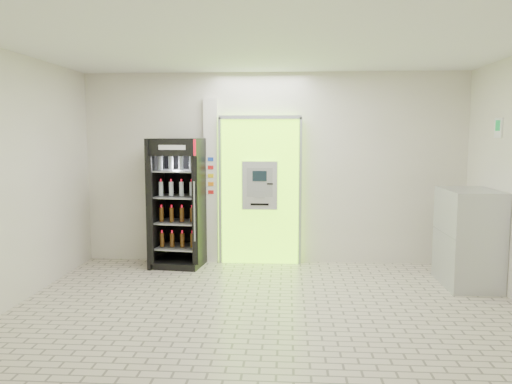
{
  "coord_description": "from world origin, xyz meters",
  "views": [
    {
      "loc": [
        0.23,
        -5.37,
        2.02
      ],
      "look_at": [
        -0.19,
        1.2,
        1.27
      ],
      "focal_mm": 35.0,
      "sensor_mm": 36.0,
      "label": 1
    }
  ],
  "objects": [
    {
      "name": "ground",
      "position": [
        0.0,
        0.0,
        0.0
      ],
      "size": [
        6.0,
        6.0,
        0.0
      ],
      "primitive_type": "plane",
      "color": "beige",
      "rests_on": "ground"
    },
    {
      "name": "room_shell",
      "position": [
        0.0,
        0.0,
        1.84
      ],
      "size": [
        6.0,
        6.0,
        6.0
      ],
      "color": "silver",
      "rests_on": "ground"
    },
    {
      "name": "atm_assembly",
      "position": [
        -0.2,
        2.41,
        1.17
      ],
      "size": [
        1.3,
        0.24,
        2.33
      ],
      "color": "#8AF313",
      "rests_on": "ground"
    },
    {
      "name": "pillar",
      "position": [
        -0.98,
        2.45,
        1.3
      ],
      "size": [
        0.22,
        0.11,
        2.6
      ],
      "color": "silver",
      "rests_on": "ground"
    },
    {
      "name": "beverage_cooler",
      "position": [
        -1.46,
        2.17,
        0.95
      ],
      "size": [
        0.82,
        0.76,
        1.98
      ],
      "rotation": [
        0.0,
        0.0,
        -0.13
      ],
      "color": "black",
      "rests_on": "ground"
    },
    {
      "name": "steel_cabinet",
      "position": [
        2.66,
        1.39,
        0.65
      ],
      "size": [
        0.66,
        0.98,
        1.3
      ],
      "rotation": [
        0.0,
        0.0,
        0.0
      ],
      "color": "#AFB2B7",
      "rests_on": "ground"
    },
    {
      "name": "exit_sign",
      "position": [
        2.99,
        1.4,
        2.12
      ],
      "size": [
        0.02,
        0.22,
        0.26
      ],
      "color": "white",
      "rests_on": "room_shell"
    }
  ]
}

